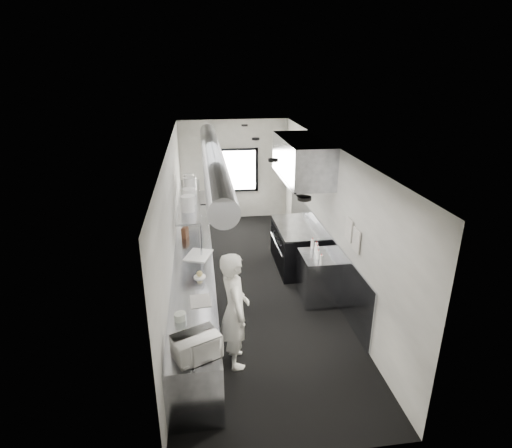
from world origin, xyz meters
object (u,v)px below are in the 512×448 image
object	(u,v)px
deli_tub_a	(181,316)
plate_stack_a	(188,204)
plate_stack_b	(189,197)
squeeze_bottle_a	(321,260)
plate_stack_d	(188,182)
small_plate	(200,277)
knife_block	(185,232)
far_work_table	(194,213)
line_cook	(235,310)
cutting_board	(198,255)
prep_counter	(195,280)
pass_shelf	(190,200)
bottle_station	(318,277)
microwave	(196,346)
squeeze_bottle_e	(312,244)
range	(296,246)
squeeze_bottle_c	(317,251)
deli_tub_b	(179,317)
squeeze_bottle_d	(316,247)
plate_stack_c	(190,186)
exhaust_hood	(302,159)
squeeze_bottle_b	(318,255)

from	to	relation	value
deli_tub_a	plate_stack_a	bearing A→B (deg)	87.68
plate_stack_b	squeeze_bottle_a	distance (m)	2.89
plate_stack_d	squeeze_bottle_a	size ratio (longest dim) A/B	2.12
small_plate	knife_block	distance (m)	1.77
far_work_table	line_cook	distance (m)	5.52
small_plate	cutting_board	size ratio (longest dim) A/B	0.37
prep_counter	plate_stack_b	bearing A→B (deg)	91.96
pass_shelf	plate_stack_b	size ratio (longest dim) A/B	9.29
bottle_station	microwave	world-z (taller)	microwave
deli_tub_a	squeeze_bottle_e	distance (m)	3.17
range	squeeze_bottle_c	distance (m)	1.47
prep_counter	range	size ratio (longest dim) A/B	3.75
deli_tub_a	plate_stack_d	world-z (taller)	plate_stack_d
prep_counter	pass_shelf	world-z (taller)	pass_shelf
deli_tub_b	cutting_board	world-z (taller)	deli_tub_b
line_cook	deli_tub_b	bearing A→B (deg)	95.42
deli_tub_a	deli_tub_b	distance (m)	0.02
squeeze_bottle_d	prep_counter	bearing A→B (deg)	178.96
squeeze_bottle_c	small_plate	bearing A→B (deg)	-165.58
squeeze_bottle_a	squeeze_bottle_e	world-z (taller)	squeeze_bottle_e
line_cook	plate_stack_b	world-z (taller)	plate_stack_b
plate_stack_b	bottle_station	bearing A→B (deg)	-29.05
plate_stack_b	squeeze_bottle_a	world-z (taller)	plate_stack_b
bottle_station	plate_stack_c	size ratio (longest dim) A/B	2.46
plate_stack_b	exhaust_hood	bearing A→B (deg)	2.54
cutting_board	squeeze_bottle_b	xyz separation A→B (m)	(2.14, -0.44, 0.07)
pass_shelf	line_cook	bearing A→B (deg)	-79.05
knife_block	plate_stack_c	size ratio (longest dim) A/B	0.60
pass_shelf	knife_block	bearing A→B (deg)	-103.83
squeeze_bottle_a	range	bearing A→B (deg)	91.30
far_work_table	plate_stack_a	bearing A→B (deg)	-91.12
line_cook	plate_stack_a	size ratio (longest dim) A/B	5.96
far_work_table	plate_stack_a	world-z (taller)	plate_stack_a
range	deli_tub_a	world-z (taller)	deli_tub_a
plate_stack_d	squeeze_bottle_e	bearing A→B (deg)	-40.64
microwave	plate_stack_c	bearing A→B (deg)	66.64
plate_stack_a	small_plate	bearing A→B (deg)	-83.30
plate_stack_a	squeeze_bottle_c	world-z (taller)	plate_stack_a
cutting_board	squeeze_bottle_a	bearing A→B (deg)	-16.96
small_plate	plate_stack_d	world-z (taller)	plate_stack_d
deli_tub_b	plate_stack_d	size ratio (longest dim) A/B	0.41
bottle_station	far_work_table	bearing A→B (deg)	120.53
plate_stack_c	deli_tub_b	bearing A→B (deg)	-92.41
prep_counter	deli_tub_a	world-z (taller)	deli_tub_a
pass_shelf	squeeze_bottle_d	xyz separation A→B (m)	(2.32, -1.54, -0.54)
exhaust_hood	plate_stack_a	size ratio (longest dim) A/B	7.34
knife_block	plate_stack_a	bearing A→B (deg)	-56.05
microwave	squeeze_bottle_d	size ratio (longest dim) A/B	2.63
small_plate	plate_stack_a	world-z (taller)	plate_stack_a
exhaust_hood	cutting_board	bearing A→B (deg)	-153.24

